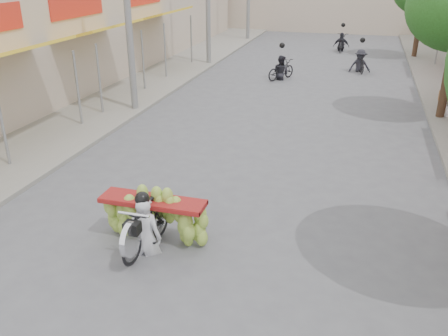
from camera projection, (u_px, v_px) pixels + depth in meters
sidewalk_left at (132, 88)px, 20.75m from camera, size 4.00×60.00×0.12m
shophouse_row_left at (8, 17)px, 19.94m from camera, size 9.77×40.00×6.00m
banana_motorbike at (148, 214)px, 9.04m from camera, size 2.20×1.87×2.16m
bg_motorbike_a at (281, 64)px, 22.17m from camera, size 1.36×1.74×1.95m
bg_motorbike_b at (361, 55)px, 23.58m from camera, size 1.15×1.82×1.95m
bg_motorbike_c at (342, 39)px, 29.10m from camera, size 0.98×1.81×1.95m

